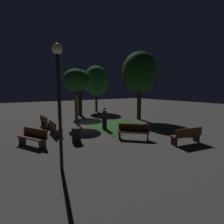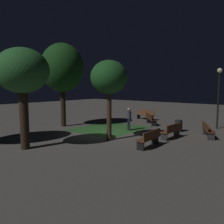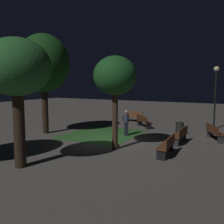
% 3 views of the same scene
% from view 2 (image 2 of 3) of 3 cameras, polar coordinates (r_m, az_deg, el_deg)
% --- Properties ---
extents(ground_plane, '(60.00, 60.00, 0.00)m').
position_cam_2_polar(ground_plane, '(15.33, -0.84, -5.30)').
color(ground_plane, '#56514C').
extents(grass_lawn, '(5.01, 4.32, 0.01)m').
position_cam_2_polar(grass_lawn, '(17.02, -0.66, -4.11)').
color(grass_lawn, '#2D6028').
rests_on(grass_lawn, ground).
extents(bench_corner, '(1.83, 0.59, 0.88)m').
position_cam_2_polar(bench_corner, '(12.01, 9.24, -6.33)').
color(bench_corner, brown).
rests_on(bench_corner, ground).
extents(bench_lawn_edge, '(1.81, 0.53, 0.88)m').
position_cam_2_polar(bench_lawn_edge, '(14.25, 14.54, -4.44)').
color(bench_lawn_edge, brown).
rests_on(bench_lawn_edge, ground).
extents(bench_path_side, '(1.61, 1.61, 0.88)m').
position_cam_2_polar(bench_path_side, '(19.01, 9.49, -1.64)').
color(bench_path_side, '#422314').
rests_on(bench_path_side, ground).
extents(bench_front_left, '(0.75, 1.85, 0.88)m').
position_cam_2_polar(bench_front_left, '(21.80, 8.28, -0.60)').
color(bench_front_left, brown).
rests_on(bench_front_left, ground).
extents(bench_front_right, '(1.82, 1.25, 0.88)m').
position_cam_2_polar(bench_front_right, '(15.24, 22.47, -4.03)').
color(bench_front_right, '#512D19').
rests_on(bench_front_right, ground).
extents(tree_back_right, '(2.58, 2.58, 4.95)m').
position_cam_2_polar(tree_back_right, '(12.07, -21.27, 9.11)').
color(tree_back_right, '#2D2116').
rests_on(tree_back_right, ground).
extents(tree_lawn_side, '(2.08, 2.08, 4.56)m').
position_cam_2_polar(tree_lawn_side, '(13.08, -0.74, 8.36)').
color(tree_lawn_side, '#423021').
rests_on(tree_lawn_side, ground).
extents(tree_near_wall, '(3.26, 3.26, 6.34)m').
position_cam_2_polar(tree_near_wall, '(18.26, -12.17, 10.52)').
color(tree_near_wall, '#2D2116').
rests_on(tree_near_wall, ground).
extents(lamp_post_path_center, '(0.36, 0.36, 4.40)m').
position_cam_2_polar(lamp_post_path_center, '(18.50, 24.88, 5.48)').
color(lamp_post_path_center, black).
rests_on(lamp_post_path_center, ground).
extents(trash_bin, '(0.51, 0.51, 0.80)m').
position_cam_2_polar(trash_bin, '(16.53, 16.10, -3.29)').
color(trash_bin, black).
rests_on(trash_bin, ground).
extents(pedestrian, '(0.34, 0.33, 1.61)m').
position_cam_2_polar(pedestrian, '(16.29, 4.20, -1.60)').
color(pedestrian, black).
rests_on(pedestrian, ground).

